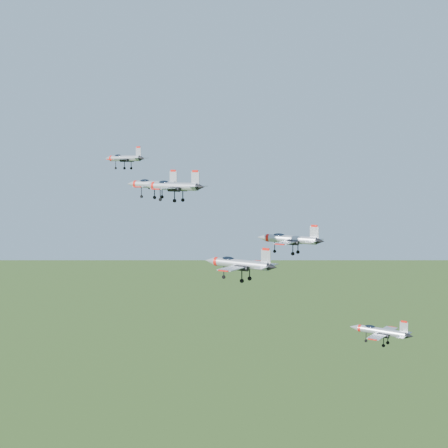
% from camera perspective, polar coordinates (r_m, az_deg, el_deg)
% --- Properties ---
extents(jet_lead, '(11.63, 9.78, 3.12)m').
position_cam_1_polar(jet_lead, '(137.28, -9.13, 5.96)').
color(jet_lead, '#A3A7AF').
extents(jet_left_high, '(13.43, 11.20, 3.59)m').
position_cam_1_polar(jet_left_high, '(122.40, -6.51, 3.64)').
color(jet_left_high, '#A3A7AF').
extents(jet_right_high, '(12.72, 10.65, 3.40)m').
position_cam_1_polar(jet_right_high, '(105.14, -4.69, 3.48)').
color(jet_right_high, '#A3A7AF').
extents(jet_left_low, '(14.07, 11.69, 3.76)m').
position_cam_1_polar(jet_left_low, '(120.51, 5.97, -1.37)').
color(jet_left_low, '#A3A7AF').
extents(jet_right_low, '(13.93, 11.66, 3.73)m').
position_cam_1_polar(jet_right_low, '(103.39, 1.38, -3.62)').
color(jet_right_low, '#A3A7AF').
extents(jet_trail, '(11.54, 9.70, 3.10)m').
position_cam_1_polar(jet_trail, '(113.43, 14.06, -9.48)').
color(jet_trail, '#A3A7AF').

